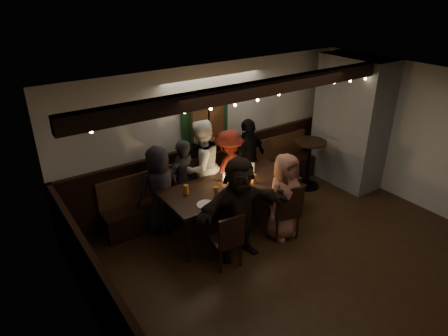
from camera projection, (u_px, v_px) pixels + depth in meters
room at (294, 151)px, 7.25m from camera, size 6.02×5.01×2.62m
dining_table at (231, 188)px, 6.64m from camera, size 2.31×0.99×1.00m
chair_near_left at (228, 238)px, 5.79m from camera, size 0.45×0.45×0.91m
chair_near_right at (286, 209)px, 6.44m from camera, size 0.56×0.56×0.98m
chair_end at (290, 184)px, 7.33m from camera, size 0.51×0.51×0.90m
high_top at (309, 158)px, 8.04m from camera, size 0.63×0.63×1.01m
person_a at (160, 190)px, 6.60m from camera, size 0.76×0.51×1.51m
person_b at (183, 180)px, 6.93m from camera, size 0.61×0.47×1.49m
person_c at (201, 167)px, 7.12m from camera, size 0.99×0.86×1.74m
person_d at (229, 169)px, 7.34m from camera, size 1.06×0.75×1.49m
person_e at (248, 160)px, 7.55m from camera, size 1.03×0.66×1.62m
person_f at (239, 209)px, 5.92m from camera, size 1.58×0.67×1.66m
person_g at (284, 197)px, 6.41m from camera, size 0.77×0.54×1.49m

